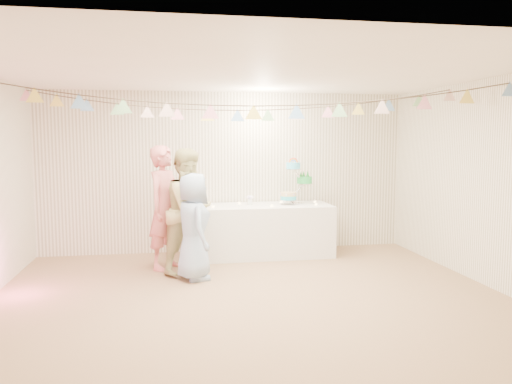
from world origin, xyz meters
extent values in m
plane|color=#836347|center=(0.00, 0.00, 0.00)|extent=(6.00, 6.00, 0.00)
plane|color=white|center=(0.00, 0.00, 2.60)|extent=(6.00, 6.00, 0.00)
plane|color=white|center=(0.00, 2.50, 1.30)|extent=(6.00, 6.00, 0.00)
plane|color=white|center=(0.00, -2.50, 1.30)|extent=(6.00, 6.00, 0.00)
plane|color=white|center=(3.00, 0.00, 1.30)|extent=(5.00, 5.00, 0.00)
cube|color=silver|center=(0.52, 2.04, 0.40)|extent=(2.15, 0.86, 0.81)
cylinder|color=white|center=(-0.09, 1.99, 0.76)|extent=(0.35, 0.35, 0.02)
imported|color=#CD6B6C|center=(-0.99, 1.49, 0.88)|extent=(0.71, 0.77, 1.76)
imported|color=tan|center=(-0.66, 1.21, 0.86)|extent=(1.04, 1.06, 1.72)
imported|color=#8FA7CA|center=(-0.62, 0.85, 0.70)|extent=(0.58, 0.77, 1.41)
cylinder|color=#FFD88C|center=(-0.28, 1.89, 0.82)|extent=(0.04, 0.04, 0.03)
cylinder|color=#FFD88C|center=(0.17, 2.22, 0.82)|extent=(0.04, 0.04, 0.03)
cylinder|color=#FFD88C|center=(0.62, 1.82, 0.82)|extent=(0.04, 0.04, 0.03)
cylinder|color=#FFD88C|center=(0.87, 2.26, 0.82)|extent=(0.04, 0.04, 0.03)
cylinder|color=#FFD88C|center=(1.34, 1.86, 0.82)|extent=(0.04, 0.04, 0.03)
cylinder|color=#FFD88C|center=(1.42, 2.19, 0.82)|extent=(0.04, 0.04, 0.03)
camera|label=1|loc=(-0.91, -5.63, 1.85)|focal=35.00mm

